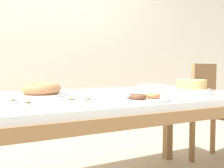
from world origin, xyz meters
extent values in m
cube|color=silver|center=(0.00, 1.74, 1.30)|extent=(8.00, 0.10, 2.60)
cube|color=silver|center=(0.00, 0.00, 0.71)|extent=(1.80, 1.04, 0.04)
cube|color=olive|center=(0.00, -0.50, 0.66)|extent=(1.83, 0.08, 0.06)
cube|color=olive|center=(0.00, 0.50, 0.66)|extent=(1.83, 0.08, 0.06)
cube|color=olive|center=(0.87, 0.00, 0.66)|extent=(0.08, 1.08, 0.06)
cube|color=olive|center=(0.85, 0.47, 0.33)|extent=(0.07, 0.07, 0.66)
cube|color=olive|center=(1.23, 0.16, 0.47)|extent=(0.50, 0.50, 0.04)
cube|color=olive|center=(1.19, 0.35, 0.71)|extent=(0.40, 0.12, 0.45)
cube|color=olive|center=(1.01, 0.30, 0.23)|extent=(0.05, 0.05, 0.45)
cube|color=olive|center=(1.38, 0.39, 0.23)|extent=(0.05, 0.05, 0.45)
cylinder|color=silver|center=(0.70, 0.01, 0.73)|extent=(0.29, 0.29, 0.01)
cylinder|color=tan|center=(0.70, 0.01, 0.77)|extent=(0.23, 0.23, 0.06)
cylinder|color=#F4CA7D|center=(0.70, 0.01, 0.80)|extent=(0.22, 0.22, 0.01)
cylinder|color=silver|center=(-0.43, 0.12, 0.73)|extent=(0.32, 0.32, 0.01)
torus|color=#BC7A4C|center=(-0.43, 0.12, 0.77)|extent=(0.24, 0.24, 0.07)
cylinder|color=silver|center=(-0.02, -0.32, 0.73)|extent=(0.35, 0.35, 0.01)
torus|color=pink|center=(0.05, -0.31, 0.75)|extent=(0.08, 0.08, 0.02)
torus|color=pink|center=(0.04, -0.26, 0.75)|extent=(0.08, 0.08, 0.02)
torus|color=pink|center=(-0.05, -0.26, 0.75)|extent=(0.08, 0.08, 0.02)
torus|color=white|center=(-0.10, -0.33, 0.75)|extent=(0.08, 0.08, 0.02)
torus|color=brown|center=(-0.06, -0.40, 0.75)|extent=(0.09, 0.09, 0.03)
torus|color=#B27042|center=(0.04, -0.39, 0.75)|extent=(0.07, 0.07, 0.02)
cylinder|color=silver|center=(0.45, 0.20, 0.73)|extent=(0.21, 0.21, 0.01)
cylinder|color=silver|center=(0.45, 0.20, 0.74)|extent=(0.21, 0.21, 0.01)
cylinder|color=silver|center=(0.45, 0.20, 0.75)|extent=(0.21, 0.21, 0.01)
cylinder|color=silver|center=(0.45, 0.20, 0.76)|extent=(0.21, 0.21, 0.01)
cylinder|color=silver|center=(-0.29, -0.30, 0.73)|extent=(0.04, 0.04, 0.02)
cylinder|color=white|center=(-0.29, -0.30, 0.74)|extent=(0.03, 0.03, 0.00)
cone|color=#F9B74C|center=(-0.29, -0.30, 0.75)|extent=(0.01, 0.01, 0.02)
cylinder|color=silver|center=(-0.57, -0.30, 0.73)|extent=(0.04, 0.04, 0.02)
cylinder|color=white|center=(-0.57, -0.30, 0.74)|extent=(0.03, 0.03, 0.00)
cone|color=#F9B74C|center=(-0.57, -0.30, 0.75)|extent=(0.01, 0.01, 0.02)
cylinder|color=silver|center=(-0.62, -0.17, 0.73)|extent=(0.04, 0.04, 0.02)
cylinder|color=white|center=(-0.62, -0.17, 0.74)|extent=(0.03, 0.03, 0.00)
cone|color=#F9B74C|center=(-0.62, -0.17, 0.75)|extent=(0.01, 0.01, 0.02)
cylinder|color=silver|center=(-0.36, -0.27, 0.73)|extent=(0.04, 0.04, 0.02)
cylinder|color=white|center=(-0.36, -0.27, 0.74)|extent=(0.03, 0.03, 0.00)
cone|color=#F9B74C|center=(-0.36, -0.27, 0.75)|extent=(0.01, 0.01, 0.02)
camera|label=1|loc=(-0.73, -1.45, 0.89)|focal=40.00mm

